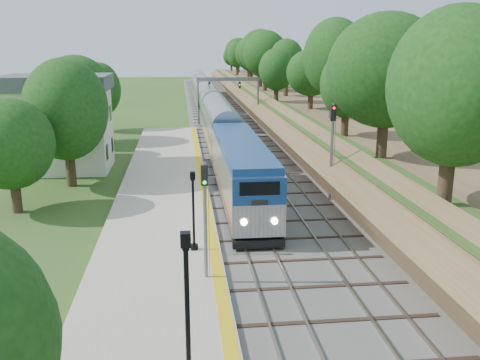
{
  "coord_description": "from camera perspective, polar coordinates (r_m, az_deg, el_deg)",
  "views": [
    {
      "loc": [
        -3.83,
        -16.12,
        10.55
      ],
      "look_at": [
        -0.5,
        13.88,
        2.8
      ],
      "focal_mm": 40.0,
      "sensor_mm": 36.0,
      "label": 1
    }
  ],
  "objects": [
    {
      "name": "signal_platform",
      "position": [
        23.25,
        -3.76,
        -3.03
      ],
      "size": [
        0.31,
        0.24,
        5.24
      ],
      "color": "slate",
      "rests_on": "platform"
    },
    {
      "name": "embankment",
      "position": [
        77.91,
        4.23,
        8.02
      ],
      "size": [
        10.64,
        170.0,
        11.7
      ],
      "color": "brown",
      "rests_on": "ground"
    },
    {
      "name": "signal_gantry",
      "position": [
        71.62,
        -1.28,
        9.8
      ],
      "size": [
        8.4,
        0.38,
        6.2
      ],
      "color": "slate",
      "rests_on": "ground"
    },
    {
      "name": "platform",
      "position": [
        33.78,
        -8.37,
        -3.62
      ],
      "size": [
        6.4,
        68.0,
        0.38
      ],
      "primitive_type": "cube",
      "color": "#ACA08A",
      "rests_on": "ground"
    },
    {
      "name": "trees_behind_platform",
      "position": [
        37.99,
        -17.44,
        4.62
      ],
      "size": [
        7.82,
        53.32,
        7.21
      ],
      "color": "#332316",
      "rests_on": "ground"
    },
    {
      "name": "ground",
      "position": [
        19.64,
        6.24,
        -18.18
      ],
      "size": [
        320.0,
        320.0,
        0.0
      ],
      "primitive_type": "plane",
      "color": "#2D4C19",
      "rests_on": "ground"
    },
    {
      "name": "yellow_stripe",
      "position": [
        33.72,
        -3.53,
        -3.17
      ],
      "size": [
        0.55,
        68.0,
        0.01
      ],
      "primitive_type": "cube",
      "color": "gold",
      "rests_on": "platform"
    },
    {
      "name": "lamppost_far",
      "position": [
        26.86,
        -4.98,
        -3.79
      ],
      "size": [
        0.4,
        0.4,
        4.06
      ],
      "color": "black",
      "rests_on": "platform"
    },
    {
      "name": "station_building",
      "position": [
        47.67,
        -18.69,
        5.85
      ],
      "size": [
        8.6,
        6.6,
        8.0
      ],
      "color": "white",
      "rests_on": "ground"
    },
    {
      "name": "signal_farside",
      "position": [
        36.4,
        9.79,
        4.06
      ],
      "size": [
        0.36,
        0.29,
        6.59
      ],
      "color": "slate",
      "rests_on": "ground"
    },
    {
      "name": "train",
      "position": [
        71.98,
        -3.27,
        7.66
      ],
      "size": [
        2.81,
        93.55,
        4.13
      ],
      "color": "black",
      "rests_on": "trackbed"
    },
    {
      "name": "trackbed",
      "position": [
        77.06,
        -1.95,
        6.57
      ],
      "size": [
        9.5,
        170.0,
        0.28
      ],
      "color": "#4C4944",
      "rests_on": "ground"
    },
    {
      "name": "lamppost_mid",
      "position": [
        16.67,
        -5.62,
        -14.32
      ],
      "size": [
        0.48,
        0.48,
        4.87
      ],
      "color": "black",
      "rests_on": "platform"
    }
  ]
}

